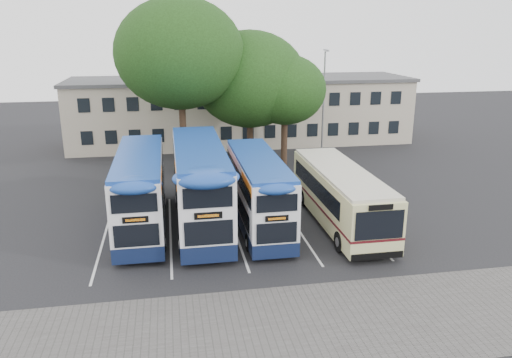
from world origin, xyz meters
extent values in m
plane|color=black|center=(0.00, 0.00, 0.00)|extent=(120.00, 120.00, 0.00)
cube|color=#595654|center=(-2.00, -5.00, 0.01)|extent=(40.00, 6.00, 0.01)
cube|color=silver|center=(-10.75, 5.00, 0.01)|extent=(0.12, 11.00, 0.01)
cube|color=silver|center=(-7.25, 5.00, 0.01)|extent=(0.12, 11.00, 0.01)
cube|color=silver|center=(-3.75, 5.00, 0.01)|extent=(0.12, 11.00, 0.01)
cube|color=silver|center=(-0.25, 5.00, 0.01)|extent=(0.12, 11.00, 0.01)
cube|color=silver|center=(3.25, 5.00, 0.01)|extent=(0.12, 11.00, 0.01)
cube|color=#BCB197|center=(0.00, 27.00, 3.00)|extent=(32.00, 8.00, 6.00)
cube|color=#4C4C4F|center=(0.00, 27.00, 6.05)|extent=(32.40, 8.40, 0.30)
cube|color=black|center=(0.00, 22.98, 1.70)|extent=(30.00, 0.06, 1.20)
cube|color=black|center=(0.00, 22.98, 4.50)|extent=(30.00, 0.06, 1.20)
cylinder|color=gray|center=(6.00, 20.00, 4.50)|extent=(0.14, 0.14, 9.00)
cube|color=gray|center=(6.00, 20.00, 9.00)|extent=(0.12, 0.80, 0.12)
cube|color=gray|center=(6.00, 19.60, 8.95)|extent=(0.25, 0.50, 0.12)
cylinder|color=black|center=(-6.00, 16.61, 3.30)|extent=(0.50, 0.50, 6.59)
ellipsoid|color=black|center=(-6.00, 16.61, 8.97)|extent=(9.40, 9.40, 7.99)
cylinder|color=black|center=(-0.61, 18.32, 2.53)|extent=(0.50, 0.50, 5.06)
ellipsoid|color=black|center=(-0.61, 18.32, 6.88)|extent=(8.84, 8.84, 7.52)
cylinder|color=black|center=(1.94, 17.10, 2.27)|extent=(0.50, 0.50, 4.53)
ellipsoid|color=black|center=(1.94, 17.10, 6.16)|extent=(6.35, 6.35, 5.40)
cube|color=#101B3D|center=(-8.73, 5.87, 0.68)|extent=(2.42, 10.16, 0.77)
cube|color=white|center=(-8.73, 5.87, 2.56)|extent=(2.42, 10.16, 3.00)
cube|color=#1A419C|center=(-8.73, 5.87, 4.11)|extent=(2.37, 9.96, 0.29)
cube|color=black|center=(-8.73, 6.16, 1.74)|extent=(2.46, 9.00, 0.97)
cube|color=black|center=(-8.73, 5.87, 3.24)|extent=(2.46, 9.58, 0.87)
cube|color=orange|center=(-7.51, 2.53, 3.77)|extent=(0.02, 3.10, 0.53)
cube|color=black|center=(-8.73, 0.76, 2.47)|extent=(1.16, 0.06, 0.29)
cylinder|color=black|center=(-9.83, 8.82, 0.48)|extent=(0.29, 0.97, 0.97)
cylinder|color=black|center=(-7.64, 8.82, 0.48)|extent=(0.29, 0.97, 0.97)
cylinder|color=black|center=(-9.83, 2.53, 0.48)|extent=(0.29, 0.97, 0.97)
cylinder|color=black|center=(-7.64, 2.53, 0.48)|extent=(0.29, 0.97, 0.97)
cube|color=#101B3D|center=(-5.50, 5.69, 0.74)|extent=(2.63, 11.05, 0.84)
cube|color=white|center=(-5.50, 5.69, 2.79)|extent=(2.63, 11.05, 3.26)
cube|color=#1A419C|center=(-5.50, 5.69, 4.47)|extent=(2.58, 10.83, 0.32)
cube|color=black|center=(-5.50, 6.01, 1.89)|extent=(2.67, 9.79, 1.05)
cube|color=black|center=(-5.50, 5.69, 3.53)|extent=(2.67, 10.42, 0.95)
cube|color=orange|center=(-4.18, 2.06, 4.11)|extent=(0.02, 3.37, 0.58)
cube|color=black|center=(-5.50, 0.14, 2.68)|extent=(1.26, 0.06, 0.32)
cylinder|color=black|center=(-6.69, 8.90, 0.53)|extent=(0.32, 1.05, 1.05)
cylinder|color=black|center=(-4.31, 8.90, 0.53)|extent=(0.32, 1.05, 1.05)
cylinder|color=black|center=(-6.69, 2.06, 0.53)|extent=(0.32, 1.05, 1.05)
cylinder|color=black|center=(-4.31, 2.06, 0.53)|extent=(0.32, 1.05, 1.05)
cube|color=red|center=(-4.17, 7.01, 3.53)|extent=(0.02, 4.21, 0.89)
cube|color=#101B3D|center=(-2.35, 4.98, 0.64)|extent=(2.28, 9.59, 0.73)
cube|color=white|center=(-2.35, 4.98, 2.42)|extent=(2.28, 9.59, 2.83)
cube|color=#1A419C|center=(-2.35, 4.98, 3.88)|extent=(2.24, 9.40, 0.27)
cube|color=black|center=(-2.35, 5.26, 1.64)|extent=(2.32, 8.49, 0.91)
cube|color=black|center=(-2.35, 4.98, 3.06)|extent=(2.32, 9.04, 0.82)
cube|color=orange|center=(-1.20, 1.83, 3.56)|extent=(0.02, 2.92, 0.50)
cube|color=black|center=(-2.35, 0.16, 2.33)|extent=(1.10, 0.06, 0.27)
cylinder|color=black|center=(-3.38, 7.77, 0.46)|extent=(0.27, 0.91, 0.91)
cylinder|color=black|center=(-1.32, 7.77, 0.46)|extent=(0.27, 0.91, 0.91)
cylinder|color=black|center=(-3.38, 1.83, 0.46)|extent=(0.27, 0.91, 0.91)
cylinder|color=black|center=(-1.32, 1.83, 0.46)|extent=(0.27, 0.91, 0.91)
cube|color=beige|center=(2.28, 4.60, 1.68)|extent=(2.67, 10.69, 2.73)
cube|color=beige|center=(2.28, 4.60, 3.10)|extent=(2.57, 10.26, 0.21)
cube|color=black|center=(2.28, 5.13, 2.14)|extent=(2.71, 8.55, 0.96)
cube|color=#4F0F15|center=(2.28, 4.60, 1.23)|extent=(2.70, 10.71, 0.13)
cube|color=black|center=(2.28, -0.77, 2.03)|extent=(2.35, 0.06, 1.39)
cylinder|color=black|center=(1.07, 0.96, 0.53)|extent=(0.32, 1.07, 1.07)
cylinder|color=black|center=(3.49, 0.96, 0.53)|extent=(0.32, 1.07, 1.07)
cylinder|color=black|center=(1.07, 7.81, 0.53)|extent=(0.32, 1.07, 1.07)
cylinder|color=black|center=(3.49, 7.81, 0.53)|extent=(0.32, 1.07, 1.07)
camera|label=1|loc=(-7.03, -20.76, 10.71)|focal=35.00mm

